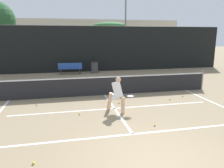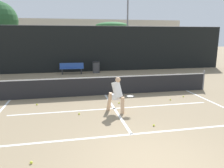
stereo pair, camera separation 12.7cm
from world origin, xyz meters
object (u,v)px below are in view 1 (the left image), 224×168
(player_practicing, at_px, (117,93))
(trash_bin, at_px, (95,67))
(parked_car, at_px, (96,60))
(courtside_bench, at_px, (70,68))

(player_practicing, bearing_deg, trash_bin, 134.81)
(trash_bin, bearing_deg, parked_car, 79.42)
(courtside_bench, bearing_deg, player_practicing, -78.05)
(trash_bin, distance_m, parked_car, 4.13)
(courtside_bench, distance_m, parked_car, 5.00)
(courtside_bench, relative_size, parked_car, 0.46)
(player_practicing, height_order, trash_bin, player_practicing)
(player_practicing, height_order, parked_car, parked_car)
(courtside_bench, height_order, trash_bin, trash_bin)
(player_practicing, distance_m, courtside_bench, 9.35)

